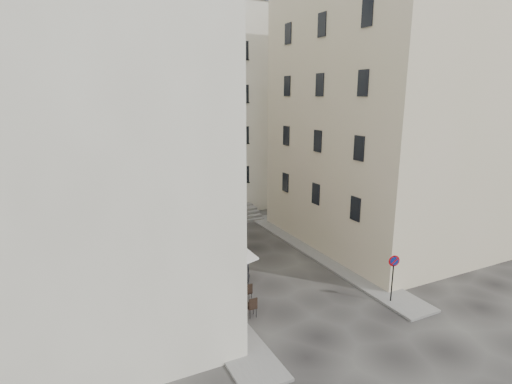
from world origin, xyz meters
TOP-DOWN VIEW (x-y plane):
  - ground at (0.00, 0.00)m, footprint 90.00×90.00m
  - sidewalk_left at (-4.50, 4.00)m, footprint 2.00×22.00m
  - sidewalk_right at (4.50, 3.00)m, footprint 2.00×18.00m
  - building_left at (-10.50, 3.00)m, footprint 12.20×16.20m
  - building_right at (10.50, 3.50)m, footprint 12.20×14.20m
  - building_back at (-1.00, 19.00)m, footprint 18.20×10.20m
  - cafe_storefront at (-4.32, 1.00)m, footprint 1.74×7.30m
  - stone_steps at (0.00, 12.57)m, footprint 9.00×3.15m
  - bollard_near at (-3.25, -1.00)m, footprint 0.12×0.12m
  - bollard_mid at (-3.25, 2.50)m, footprint 0.12×0.12m
  - bollard_far at (-3.25, 6.00)m, footprint 0.12×0.12m
  - no_parking_sign at (3.95, -4.21)m, footprint 0.58×0.20m
  - bistro_table_a at (-3.51, -2.21)m, footprint 1.42×0.67m
  - bistro_table_b at (-3.02, -0.72)m, footprint 1.35×0.63m
  - bistro_table_c at (-3.51, 1.12)m, footprint 1.40×0.66m
  - bistro_table_d at (-3.15, 3.09)m, footprint 1.41×0.66m
  - bistro_table_e at (-3.60, 5.11)m, footprint 1.18×0.55m
  - pedestrian at (-2.03, 0.69)m, footprint 0.68×0.48m

SIDE VIEW (x-z plane):
  - ground at x=0.00m, z-range 0.00..0.00m
  - sidewalk_left at x=-4.50m, z-range 0.00..0.12m
  - sidewalk_right at x=4.50m, z-range 0.00..0.12m
  - stone_steps at x=0.00m, z-range 0.00..0.80m
  - bistro_table_e at x=-3.60m, z-range 0.01..0.84m
  - bistro_table_b at x=-3.02m, z-range 0.01..0.96m
  - bistro_table_c at x=-3.51m, z-range 0.01..1.00m
  - bistro_table_d at x=-3.15m, z-range 0.01..1.00m
  - bistro_table_a at x=-3.51m, z-range 0.01..1.01m
  - bollard_near at x=-3.25m, z-range 0.04..1.02m
  - bollard_mid at x=-3.25m, z-range 0.04..1.02m
  - bollard_far at x=-3.25m, z-range 0.04..1.02m
  - pedestrian at x=-2.03m, z-range 0.00..1.79m
  - no_parking_sign at x=3.95m, z-range 0.55..3.16m
  - cafe_storefront at x=-4.32m, z-range 0.13..3.63m
  - building_right at x=10.50m, z-range 0.01..18.61m
  - building_back at x=-1.00m, z-range 0.01..18.61m
  - building_left at x=-10.50m, z-range 0.01..20.61m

